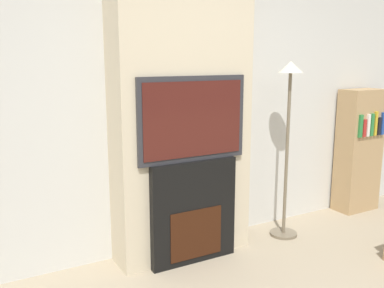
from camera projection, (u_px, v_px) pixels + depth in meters
name	position (u px, v px, depth m)	size (l,w,h in m)	color
wall_back	(170.00, 94.00, 3.62)	(6.00, 0.06, 2.70)	silver
chimney_breast	(182.00, 96.00, 3.45)	(1.15, 0.35, 2.70)	beige
fireplace	(192.00, 212.00, 3.48)	(0.75, 0.15, 0.85)	black
television	(192.00, 119.00, 3.33)	(0.93, 0.07, 0.67)	#2D2D33
floor_lamp	(288.00, 119.00, 3.85)	(0.26, 0.26, 1.62)	#726651
bookshelf	(359.00, 150.00, 4.64)	(0.47, 0.28, 1.33)	tan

